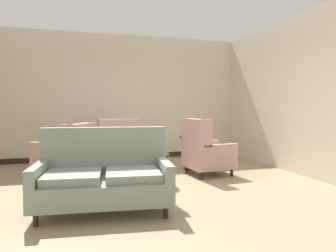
{
  "coord_description": "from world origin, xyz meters",
  "views": [
    {
      "loc": [
        -1.14,
        -4.7,
        1.28
      ],
      "look_at": [
        0.37,
        0.39,
        0.96
      ],
      "focal_mm": 32.93,
      "sensor_mm": 36.0,
      "label": 1
    }
  ],
  "objects_px": {
    "armchair_far_left": "(118,148)",
    "armchair_near_window": "(68,155)",
    "coffee_table": "(145,160)",
    "porcelain_vase": "(141,145)",
    "armchair_near_sideboard": "(205,151)",
    "settee": "(104,178)",
    "side_table": "(191,150)"
  },
  "relations": [
    {
      "from": "porcelain_vase",
      "to": "armchair_near_sideboard",
      "type": "relative_size",
      "value": 0.31
    },
    {
      "from": "coffee_table",
      "to": "side_table",
      "type": "relative_size",
      "value": 1.2
    },
    {
      "from": "settee",
      "to": "armchair_far_left",
      "type": "bearing_deg",
      "value": 85.64
    },
    {
      "from": "settee",
      "to": "armchair_near_window",
      "type": "xyz_separation_m",
      "value": [
        -0.48,
        1.94,
        0.02
      ]
    },
    {
      "from": "porcelain_vase",
      "to": "armchair_near_sideboard",
      "type": "distance_m",
      "value": 1.36
    },
    {
      "from": "settee",
      "to": "armchair_near_sideboard",
      "type": "relative_size",
      "value": 1.6
    },
    {
      "from": "armchair_far_left",
      "to": "armchair_near_sideboard",
      "type": "xyz_separation_m",
      "value": [
        1.49,
        -1.11,
        0.02
      ]
    },
    {
      "from": "porcelain_vase",
      "to": "armchair_far_left",
      "type": "bearing_deg",
      "value": 97.67
    },
    {
      "from": "side_table",
      "to": "coffee_table",
      "type": "bearing_deg",
      "value": -139.79
    },
    {
      "from": "coffee_table",
      "to": "armchair_near_window",
      "type": "height_order",
      "value": "armchair_near_window"
    },
    {
      "from": "settee",
      "to": "armchair_near_sideboard",
      "type": "bearing_deg",
      "value": 42.99
    },
    {
      "from": "armchair_far_left",
      "to": "armchair_near_window",
      "type": "relative_size",
      "value": 0.91
    },
    {
      "from": "armchair_near_sideboard",
      "to": "armchair_far_left",
      "type": "bearing_deg",
      "value": 47.15
    },
    {
      "from": "coffee_table",
      "to": "armchair_far_left",
      "type": "xyz_separation_m",
      "value": [
        -0.26,
        1.51,
        0.02
      ]
    },
    {
      "from": "settee",
      "to": "armchair_near_sideboard",
      "type": "height_order",
      "value": "armchair_near_sideboard"
    },
    {
      "from": "side_table",
      "to": "porcelain_vase",
      "type": "bearing_deg",
      "value": -141.68
    },
    {
      "from": "coffee_table",
      "to": "side_table",
      "type": "xyz_separation_m",
      "value": [
        1.19,
        1.0,
        -0.0
      ]
    },
    {
      "from": "armchair_near_sideboard",
      "to": "side_table",
      "type": "bearing_deg",
      "value": -1.36
    },
    {
      "from": "settee",
      "to": "armchair_near_window",
      "type": "height_order",
      "value": "settee"
    },
    {
      "from": "armchair_far_left",
      "to": "armchair_near_window",
      "type": "bearing_deg",
      "value": 29.3
    },
    {
      "from": "porcelain_vase",
      "to": "armchair_near_window",
      "type": "height_order",
      "value": "armchair_near_window"
    },
    {
      "from": "settee",
      "to": "armchair_far_left",
      "type": "xyz_separation_m",
      "value": [
        0.49,
        2.58,
        0.03
      ]
    },
    {
      "from": "porcelain_vase",
      "to": "settee",
      "type": "xyz_separation_m",
      "value": [
        -0.7,
        -1.09,
        -0.25
      ]
    },
    {
      "from": "coffee_table",
      "to": "side_table",
      "type": "bearing_deg",
      "value": 40.21
    },
    {
      "from": "armchair_far_left",
      "to": "coffee_table",
      "type": "bearing_deg",
      "value": 95.32
    },
    {
      "from": "coffee_table",
      "to": "armchair_near_sideboard",
      "type": "distance_m",
      "value": 1.3
    },
    {
      "from": "porcelain_vase",
      "to": "armchair_near_sideboard",
      "type": "bearing_deg",
      "value": 16.29
    },
    {
      "from": "coffee_table",
      "to": "armchair_near_window",
      "type": "relative_size",
      "value": 0.71
    },
    {
      "from": "porcelain_vase",
      "to": "armchair_far_left",
      "type": "distance_m",
      "value": 1.52
    },
    {
      "from": "armchair_far_left",
      "to": "side_table",
      "type": "xyz_separation_m",
      "value": [
        1.44,
        -0.51,
        -0.02
      ]
    },
    {
      "from": "coffee_table",
      "to": "armchair_near_window",
      "type": "bearing_deg",
      "value": 144.86
    },
    {
      "from": "armchair_near_sideboard",
      "to": "side_table",
      "type": "distance_m",
      "value": 0.61
    }
  ]
}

